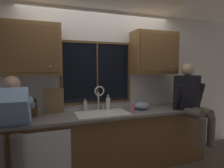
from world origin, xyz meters
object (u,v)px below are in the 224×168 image
Objects in this scene: knife_block at (33,109)px; bottle_tall_clear at (108,103)px; person_standing at (10,125)px; bottle_green_glass at (85,106)px; cutting_board at (55,101)px; soap_dispenser at (133,108)px; person_sitting_on_counter at (191,99)px; mixing_bowl at (141,106)px.

bottle_tall_clear is (1.13, 0.05, -0.00)m from knife_block.
person_standing is 1.44m from bottle_tall_clear.
cutting_board is at bearing -177.56° from bottle_green_glass.
soap_dispenser is (1.67, 0.18, 0.05)m from person_standing.
bottle_green_glass reaches higher than soap_dispenser.
soap_dispenser is 0.76m from bottle_green_glass.
knife_block is 1.64× the size of soap_dispenser.
person_sitting_on_counter reaches higher than bottle_tall_clear.
person_sitting_on_counter is 0.82m from mixing_bowl.
bottle_tall_clear is at bearing 2.66° from knife_block.
person_sitting_on_counter reaches higher than knife_block.
bottle_tall_clear is (0.37, -0.05, 0.02)m from bottle_green_glass.
bottle_tall_clear reaches higher than soap_dispenser.
person_sitting_on_counter is at bearing -12.71° from cutting_board.
person_sitting_on_counter reaches higher than cutting_board.
knife_block is (0.23, 0.41, 0.09)m from person_standing.
person_standing is 0.48m from knife_block.
person_sitting_on_counter is at bearing -19.17° from bottle_tall_clear.
bottle_green_glass is at bearing 2.44° from cutting_board.
bottle_tall_clear is (-0.54, 0.13, 0.05)m from mixing_bowl.
mixing_bowl is 1.35× the size of soap_dispenser.
person_standing is 1.20× the size of person_sitting_on_counter.
mixing_bowl is at bearing 156.94° from person_sitting_on_counter.
person_standing is at bearing -136.59° from cutting_board.
cutting_board is 1.90× the size of bottle_green_glass.
person_standing is at bearing -173.95° from soap_dispenser.
knife_block is 1.68m from mixing_bowl.
mixing_bowl is 0.56m from bottle_tall_clear.
person_sitting_on_counter is at bearing -9.09° from soap_dispenser.
cutting_board is at bearing 164.25° from soap_dispenser.
bottle_green_glass is at bearing 7.76° from knife_block.
mixing_bowl is at bearing -2.67° from knife_block.
mixing_bowl is 1.02× the size of bottle_tall_clear.
person_sitting_on_counter is 4.86× the size of bottle_tall_clear.
soap_dispenser is (1.14, -0.32, -0.12)m from cutting_board.
mixing_bowl is at bearing -11.26° from bottle_green_glass.
knife_block is at bearing 177.33° from mixing_bowl.
person_sitting_on_counter is 1.74m from bottle_green_glass.
person_sitting_on_counter reaches higher than mixing_bowl.
mixing_bowl is 0.29m from soap_dispenser.
person_standing is 7.71× the size of soap_dispenser.
knife_block is 1.14m from bottle_tall_clear.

